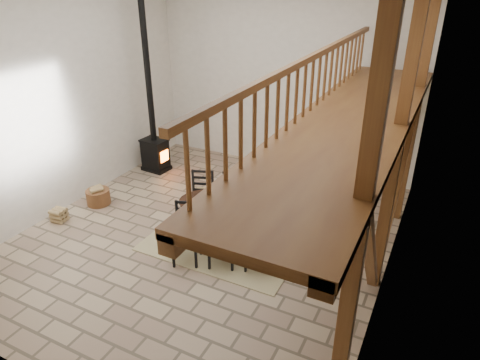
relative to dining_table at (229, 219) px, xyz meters
The scene contains 7 objects.
ground 0.64m from the dining_table, 166.80° to the right, with size 8.00×8.00×0.00m, color #9C8668.
room_shell 2.69m from the dining_table, ahead, with size 7.02×8.02×5.01m.
rug 0.42m from the dining_table, 70.43° to the right, with size 3.00×2.50×0.02m, color tan.
dining_table is the anchor object (origin of this frame).
wood_stove 3.98m from the dining_table, 148.59° to the left, with size 0.71×0.57×5.00m.
log_basket 3.40m from the dining_table, behind, with size 0.54×0.54×0.44m.
log_stack 3.77m from the dining_table, 163.05° to the right, with size 0.32×0.32×0.30m.
Camera 1 is at (3.95, -6.35, 4.89)m, focal length 32.00 mm.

